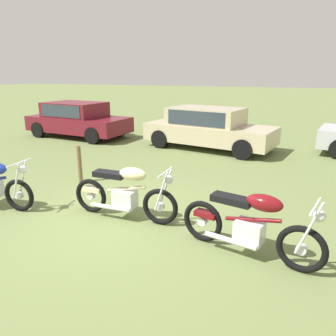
# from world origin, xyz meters

# --- Properties ---
(ground_plane) EXTENTS (120.00, 120.00, 0.00)m
(ground_plane) POSITION_xyz_m (0.00, 0.00, 0.00)
(ground_plane) COLOR olive
(motorcycle_cream) EXTENTS (2.11, 0.64, 1.02)m
(motorcycle_cream) POSITION_xyz_m (0.14, 0.20, 0.49)
(motorcycle_cream) COLOR black
(motorcycle_cream) RESTS_ON ground
(motorcycle_maroon) EXTENTS (2.14, 0.77, 1.02)m
(motorcycle_maroon) POSITION_xyz_m (2.45, -0.24, 0.49)
(motorcycle_maroon) COLOR black
(motorcycle_maroon) RESTS_ON ground
(car_burgundy) EXTENTS (4.41, 2.24, 1.43)m
(car_burgundy) POSITION_xyz_m (-5.63, 6.45, 0.80)
(car_burgundy) COLOR maroon
(car_burgundy) RESTS_ON ground
(car_beige) EXTENTS (4.72, 2.57, 1.43)m
(car_beige) POSITION_xyz_m (-0.00, 6.40, 0.80)
(car_beige) COLOR #BCAD8C
(car_beige) RESTS_ON ground
(fence_post_wooden) EXTENTS (0.10, 0.10, 0.91)m
(fence_post_wooden) POSITION_xyz_m (-1.91, 1.61, 0.46)
(fence_post_wooden) COLOR brown
(fence_post_wooden) RESTS_ON ground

